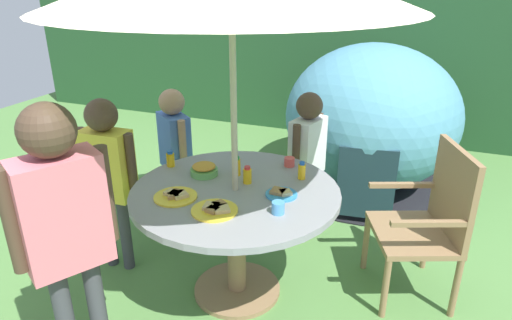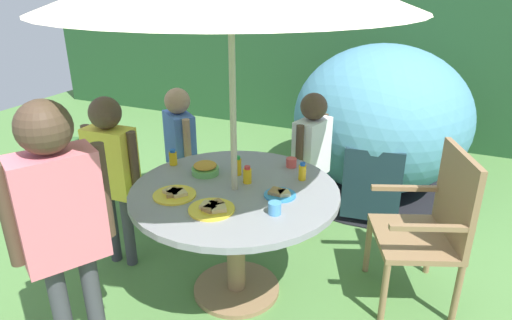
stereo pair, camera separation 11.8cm
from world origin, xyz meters
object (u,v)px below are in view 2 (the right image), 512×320
(juice_bottle_center_front, at_px, (173,158))
(cup_near, at_px, (275,208))
(dome_tent, at_px, (381,118))
(juice_bottle_far_left, at_px, (302,172))
(plate_center_back, at_px, (213,208))
(juice_bottle_near_right, at_px, (238,166))
(child_in_white_shirt, at_px, (312,148))
(snack_bowl, at_px, (205,168))
(wooden_chair, at_px, (432,221))
(cup_far, at_px, (291,163))
(potted_plant, at_px, (76,173))
(child_in_pink_shirt, at_px, (59,209))
(child_in_blue_shirt, at_px, (180,141))
(juice_bottle_near_left, at_px, (247,175))
(garden_table, at_px, (235,211))
(plate_front_edge, at_px, (175,194))
(child_in_yellow_shirt, at_px, (112,162))
(plate_far_right, at_px, (280,194))

(juice_bottle_center_front, bearing_deg, cup_near, -21.96)
(dome_tent, distance_m, cup_near, 2.22)
(juice_bottle_far_left, bearing_deg, plate_center_back, -119.51)
(dome_tent, relative_size, juice_bottle_near_right, 16.86)
(child_in_white_shirt, height_order, snack_bowl, child_in_white_shirt)
(wooden_chair, relative_size, dome_tent, 0.47)
(child_in_white_shirt, height_order, cup_far, child_in_white_shirt)
(plate_center_back, bearing_deg, wooden_chair, 33.00)
(potted_plant, relative_size, child_in_pink_shirt, 0.50)
(child_in_blue_shirt, distance_m, juice_bottle_near_left, 0.94)
(juice_bottle_near_right, relative_size, cup_far, 1.80)
(garden_table, relative_size, juice_bottle_center_front, 11.57)
(child_in_white_shirt, xyz_separation_m, plate_front_edge, (-0.49, -1.06, 0.02))
(garden_table, height_order, plate_center_back, plate_center_back)
(wooden_chair, relative_size, plate_center_back, 3.91)
(child_in_pink_shirt, distance_m, cup_far, 1.45)
(wooden_chair, relative_size, cup_far, 14.24)
(child_in_white_shirt, xyz_separation_m, child_in_yellow_shirt, (-1.09, -0.88, 0.04))
(snack_bowl, relative_size, juice_bottle_near_left, 1.59)
(juice_bottle_far_left, height_order, cup_near, juice_bottle_far_left)
(juice_bottle_center_front, distance_m, cup_near, 0.92)
(child_in_pink_shirt, relative_size, cup_far, 20.65)
(child_in_white_shirt, distance_m, juice_bottle_near_right, 0.71)
(garden_table, bearing_deg, child_in_blue_shirt, 141.68)
(cup_far, bearing_deg, child_in_white_shirt, 87.36)
(wooden_chair, bearing_deg, potted_plant, -108.91)
(child_in_white_shirt, bearing_deg, child_in_yellow_shirt, -36.91)
(child_in_yellow_shirt, relative_size, juice_bottle_far_left, 10.71)
(dome_tent, distance_m, plate_center_back, 2.37)
(juice_bottle_near_right, bearing_deg, potted_plant, 175.46)
(garden_table, distance_m, juice_bottle_near_left, 0.23)
(plate_center_back, xyz_separation_m, juice_bottle_near_right, (-0.08, 0.47, 0.05))
(child_in_white_shirt, xyz_separation_m, juice_bottle_near_left, (-0.18, -0.73, 0.06))
(child_in_pink_shirt, relative_size, snack_bowl, 8.26)
(snack_bowl, height_order, plate_front_edge, snack_bowl)
(plate_center_back, relative_size, juice_bottle_near_right, 2.02)
(child_in_pink_shirt, bearing_deg, child_in_yellow_shirt, 56.75)
(child_in_white_shirt, bearing_deg, plate_far_right, 18.56)
(child_in_yellow_shirt, relative_size, child_in_pink_shirt, 0.85)
(child_in_yellow_shirt, bearing_deg, cup_far, 21.90)
(snack_bowl, bearing_deg, juice_bottle_center_front, 170.62)
(garden_table, bearing_deg, juice_bottle_far_left, 41.37)
(potted_plant, relative_size, plate_front_edge, 2.91)
(wooden_chair, xyz_separation_m, plate_far_right, (-0.82, -0.41, 0.21))
(garden_table, distance_m, potted_plant, 1.61)
(child_in_yellow_shirt, relative_size, plate_front_edge, 4.91)
(snack_bowl, distance_m, plate_far_right, 0.55)
(plate_far_right, bearing_deg, juice_bottle_center_front, 170.08)
(plate_center_back, bearing_deg, snack_bowl, 124.07)
(child_in_pink_shirt, xyz_separation_m, plate_far_right, (0.76, 0.85, -0.16))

